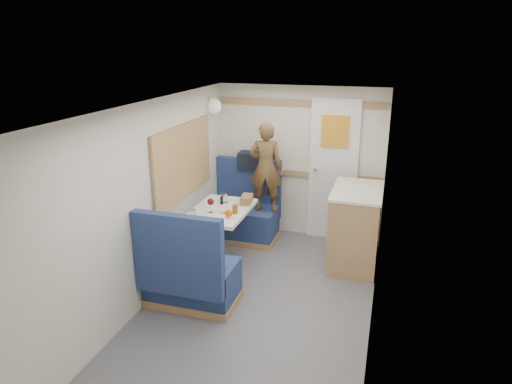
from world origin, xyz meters
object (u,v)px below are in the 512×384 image
(galley_counter, at_px, (355,226))
(beer_glass, at_px, (235,209))
(cheese_block, at_px, (226,212))
(tumbler_mid, at_px, (224,198))
(person, at_px, (266,168))
(duffel_bag, at_px, (256,161))
(bench_far, at_px, (244,217))
(bread_loaf, at_px, (247,199))
(bench_near, at_px, (190,278))
(tray, at_px, (215,219))
(tumbler_left, at_px, (193,214))
(wine_glass, at_px, (211,202))
(orange_fruit, at_px, (229,213))
(dinette_table, at_px, (220,222))
(dome_light, at_px, (213,106))
(pepper_grinder, at_px, (222,200))

(galley_counter, height_order, beer_glass, galley_counter)
(cheese_block, xyz_separation_m, tumbler_mid, (-0.16, 0.37, 0.02))
(person, xyz_separation_m, duffel_bag, (-0.22, 0.32, -0.01))
(bench_far, height_order, bread_loaf, bench_far)
(tumbler_mid, bearing_deg, galley_counter, 12.18)
(cheese_block, bearing_deg, bench_far, 97.09)
(bench_near, bearing_deg, tray, 82.68)
(duffel_bag, bearing_deg, tumbler_left, -103.10)
(cheese_block, bearing_deg, wine_glass, 177.85)
(bench_near, height_order, orange_fruit, bench_near)
(tumbler_left, bearing_deg, person, 67.74)
(tumbler_mid, bearing_deg, tray, -79.33)
(bench_near, distance_m, wine_glass, 0.91)
(orange_fruit, bearing_deg, beer_glass, 84.63)
(galley_counter, xyz_separation_m, bread_loaf, (-1.24, -0.27, 0.30))
(dinette_table, xyz_separation_m, bread_loaf, (0.22, 0.28, 0.20))
(beer_glass, bearing_deg, cheese_block, -135.96)
(bench_near, xyz_separation_m, tray, (0.07, 0.54, 0.43))
(dome_light, distance_m, galley_counter, 2.28)
(dinette_table, height_order, pepper_grinder, pepper_grinder)
(bench_near, xyz_separation_m, pepper_grinder, (-0.04, 1.02, 0.47))
(bench_near, height_order, pepper_grinder, bench_near)
(cheese_block, bearing_deg, bread_loaf, 76.93)
(orange_fruit, bearing_deg, tumbler_mid, 115.89)
(tumbler_left, height_order, pepper_grinder, tumbler_left)
(person, xyz_separation_m, orange_fruit, (-0.12, -1.04, -0.24))
(orange_fruit, bearing_deg, galley_counter, 31.49)
(cheese_block, distance_m, bread_loaf, 0.44)
(galley_counter, height_order, bread_loaf, galley_counter)
(cheese_block, bearing_deg, tray, -107.77)
(orange_fruit, distance_m, cheese_block, 0.11)
(orange_fruit, distance_m, bread_loaf, 0.52)
(tumbler_left, bearing_deg, dome_light, 100.34)
(bench_far, distance_m, person, 0.79)
(tray, bearing_deg, orange_fruit, 36.55)
(dome_light, height_order, wine_glass, dome_light)
(duffel_bag, distance_m, tumbler_mid, 0.93)
(bench_far, distance_m, tumbler_left, 1.33)
(bench_near, relative_size, pepper_grinder, 10.90)
(wine_glass, relative_size, beer_glass, 1.71)
(person, bearing_deg, pepper_grinder, 53.80)
(bench_near, bearing_deg, cheese_block, 80.06)
(galley_counter, xyz_separation_m, cheese_block, (-1.34, -0.70, 0.29))
(person, xyz_separation_m, wine_glass, (-0.36, -0.94, -0.18))
(duffel_bag, bearing_deg, galley_counter, -25.67)
(bench_far, xyz_separation_m, cheese_block, (0.13, -1.01, 0.46))
(cheese_block, relative_size, bread_loaf, 0.47)
(pepper_grinder, bearing_deg, bench_far, 86.69)
(dinette_table, distance_m, galley_counter, 1.57)
(duffel_bag, relative_size, bread_loaf, 2.14)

